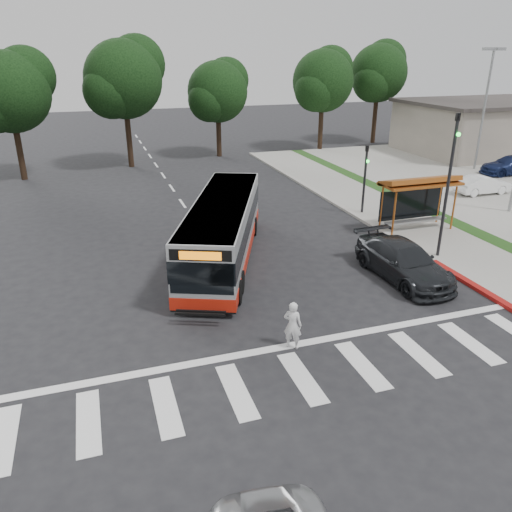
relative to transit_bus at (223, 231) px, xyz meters
name	(u,v)px	position (x,y,z in m)	size (l,w,h in m)	color
ground	(250,302)	(-0.11, -4.31, -1.41)	(140.00, 140.00, 0.00)	black
sidewalk_east	(387,213)	(10.89, 3.69, -1.35)	(4.00, 40.00, 0.12)	gray
curb_east	(357,216)	(8.89, 3.69, -1.33)	(0.30, 40.00, 0.15)	#9E9991
curb_east_red	(480,290)	(8.89, -6.31, -1.33)	(0.32, 6.00, 0.15)	maroon
commercial_building	(486,128)	(29.89, 17.69, 0.79)	(14.00, 10.00, 4.40)	gray
building_roof_cap	(490,102)	(29.89, 17.69, 3.14)	(14.60, 10.60, 0.30)	#383330
crosswalk_ladder	(302,377)	(-0.11, -9.31, -1.40)	(18.00, 2.60, 0.01)	silver
bus_shelter	(419,187)	(10.69, 0.79, 0.95)	(4.20, 1.60, 2.86)	#A0501A
traffic_signal_ne_tall	(450,175)	(9.49, -2.82, 2.47)	(0.18, 0.37, 6.50)	black
traffic_signal_ne_short	(365,172)	(9.49, 4.18, 1.07)	(0.18, 0.37, 4.00)	black
lot_light_mid	(487,93)	(23.89, 11.69, 4.50)	(1.90, 0.35, 9.01)	gray
tree_ne_a	(323,80)	(15.97, 23.75, 4.99)	(6.16, 5.74, 9.30)	black
tree_ne_b	(379,72)	(22.97, 25.75, 5.51)	(6.16, 5.74, 10.02)	black
tree_north_a	(124,78)	(-2.02, 21.76, 5.52)	(6.60, 6.15, 10.17)	black
tree_north_b	(218,91)	(5.97, 23.75, 4.26)	(5.72, 5.33, 8.43)	black
tree_north_c	(10,91)	(-10.03, 19.75, 4.89)	(6.16, 5.74, 9.30)	black
transit_bus	(223,231)	(0.00, 0.00, 0.00)	(2.36, 10.88, 2.81)	#A8AAAC
pedestrian	(293,325)	(0.23, -7.71, -0.59)	(0.60, 0.39, 1.63)	silver
dark_sedan	(403,261)	(6.64, -4.22, -0.65)	(2.13, 5.23, 1.52)	black
parked_car_1	(483,185)	(19.10, 5.37, -0.69)	(1.30, 3.72, 1.23)	white
parked_car_3	(511,165)	(25.22, 9.33, -0.61)	(1.95, 4.80, 1.39)	#16224D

